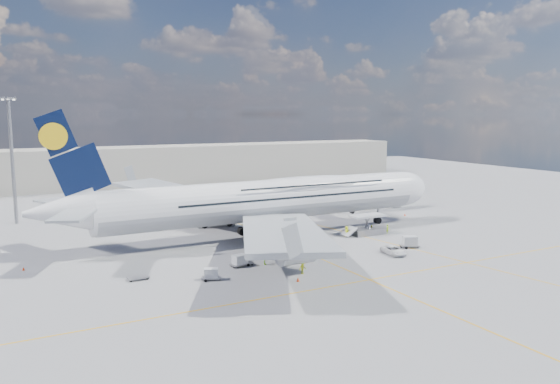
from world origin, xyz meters
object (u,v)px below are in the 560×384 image
baggage_tug (290,258)px  jet_bridge (365,183)px  dolly_nose_far (410,242)px  dolly_row_c (240,260)px  airliner (270,199)px  crew_loader (372,229)px  crew_wing (265,259)px  light_mast (12,159)px  catering_truck_inner (215,216)px  cone_wing_right_inner (265,249)px  crew_nose (387,229)px  catering_truck_outer (132,211)px  dolly_row_b (243,263)px  dolly_nose_near (306,254)px  cone_nose (405,215)px  cargo_loader (366,228)px  cone_tail (23,269)px  service_van (394,250)px  cone_wing_right_outer (298,279)px  cone_wing_left_inner (227,221)px  dolly_back (138,278)px  crew_van (347,231)px  cone_wing_left_outer (142,214)px  crew_tug (303,268)px  dolly_row_a (211,274)px

baggage_tug → jet_bridge: bearing=58.5°
dolly_nose_far → dolly_row_c: bearing=-162.3°
airliner → crew_loader: size_ratio=52.71×
crew_loader → dolly_nose_far: bearing=-60.6°
dolly_row_c → crew_wing: bearing=-24.8°
light_mast → dolly_nose_far: 79.27m
airliner → catering_truck_inner: 15.04m
cone_wing_right_inner → crew_nose: bearing=2.4°
catering_truck_outer → crew_wing: catering_truck_outer is taller
dolly_row_b → dolly_nose_near: size_ratio=1.00×
catering_truck_outer → cone_wing_right_inner: (12.51, -38.04, -1.41)m
dolly_row_c → cone_nose: 52.32m
cargo_loader → dolly_nose_far: 11.71m
dolly_row_b → cone_tail: size_ratio=6.57×
light_mast → baggage_tug: (34.63, -52.79, -12.35)m
service_van → cone_wing_right_outer: size_ratio=8.37×
catering_truck_outer → cone_wing_left_inner: size_ratio=10.54×
dolly_nose_far → cone_wing_left_inner: (-18.35, 34.78, -0.76)m
cargo_loader → dolly_row_b: (-28.93, -8.28, -0.91)m
airliner → cone_wing_left_inner: airliner is taller
crew_nose → cone_nose: crew_nose is taller
cone_tail → dolly_back: bearing=-42.6°
dolly_row_c → dolly_nose_near: (11.46, 0.36, -0.59)m
dolly_row_b → catering_truck_outer: 44.41m
cone_wing_left_inner → dolly_nose_far: bearing=-62.2°
crew_van → cone_wing_left_inner: size_ratio=3.29×
dolly_nose_far → crew_nose: 11.15m
crew_van → cone_wing_left_outer: bearing=30.4°
baggage_tug → crew_van: (17.79, 10.75, 0.13)m
jet_bridge → crew_tug: jet_bridge is taller
cone_wing_right_inner → catering_truck_inner: bearing=89.5°
cone_wing_left_outer → cone_wing_right_inner: 42.16m
cone_wing_right_inner → cone_wing_right_outer: bearing=-101.7°
dolly_row_c → crew_nose: (33.51, 7.39, -0.09)m
dolly_row_c → crew_van: crew_van is taller
dolly_nose_near → cone_wing_left_inner: bearing=97.6°
dolly_back → cone_nose: bearing=12.0°
cone_wing_right_inner → cone_wing_right_outer: cone_wing_right_outer is taller
cargo_loader → jet_bridge: bearing=54.2°
jet_bridge → crew_loader: (-11.42, -17.63, -6.10)m
cone_wing_left_inner → dolly_back: bearing=-129.9°
dolly_row_c → dolly_nose_far: dolly_nose_far is taller
jet_bridge → dolly_row_b: jet_bridge is taller
cargo_loader → cone_wing_right_outer: (-25.70, -18.98, -0.97)m
dolly_row_a → catering_truck_inner: bearing=89.5°
airliner → cone_wing_left_inner: 17.35m
cone_nose → service_van: bearing=-133.9°
dolly_back → cargo_loader: bearing=5.6°
service_van → crew_wing: (-20.66, 4.49, 0.24)m
airliner → crew_loader: bearing=-20.3°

